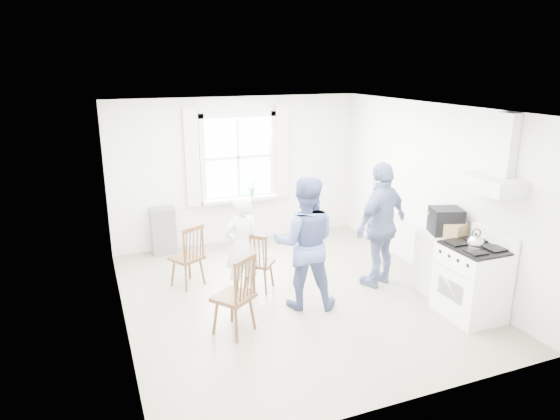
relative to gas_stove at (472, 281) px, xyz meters
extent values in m
cube|color=gray|center=(-1.91, 1.35, -0.49)|extent=(4.62, 5.12, 0.02)
cube|color=silver|center=(-1.91, 3.87, 0.82)|extent=(4.62, 0.04, 2.64)
cube|color=silver|center=(-1.91, -1.17, 0.82)|extent=(4.62, 0.04, 2.64)
cube|color=silver|center=(-4.18, 1.35, 0.82)|extent=(0.04, 5.12, 2.64)
cube|color=silver|center=(0.36, 1.35, 0.82)|extent=(0.04, 5.12, 2.64)
cube|color=white|center=(-1.91, 1.35, 2.13)|extent=(4.62, 5.12, 0.02)
cube|color=white|center=(-1.91, 3.83, 1.07)|extent=(1.20, 0.02, 1.40)
cube|color=silver|center=(-1.91, 3.80, 1.81)|extent=(1.38, 0.09, 0.09)
cube|color=silver|center=(-1.91, 3.80, 0.32)|extent=(1.38, 0.09, 0.09)
cube|color=silver|center=(-2.56, 3.80, 1.07)|extent=(0.09, 0.09, 1.58)
cube|color=silver|center=(-1.27, 3.80, 1.07)|extent=(0.09, 0.09, 1.58)
cube|color=silver|center=(-1.91, 3.73, 0.34)|extent=(1.38, 0.24, 0.06)
cube|color=beige|center=(-2.73, 3.79, 1.12)|extent=(0.24, 0.05, 1.70)
cube|color=beige|center=(-1.09, 3.79, 1.12)|extent=(0.24, 0.05, 1.70)
cube|color=silver|center=(0.11, 0.00, 1.26)|extent=(0.45, 0.76, 0.18)
cube|color=silver|center=(0.26, 0.00, 1.73)|extent=(0.14, 0.30, 0.76)
cube|color=slate|center=(-3.31, 3.68, -0.08)|extent=(0.40, 0.30, 0.80)
cube|color=white|center=(-0.01, 0.00, -0.02)|extent=(0.65, 0.76, 0.92)
cube|color=black|center=(-0.01, 0.00, 0.45)|extent=(0.61, 0.72, 0.03)
cube|color=white|center=(0.29, 0.00, 0.54)|extent=(0.06, 0.76, 0.20)
cylinder|color=silver|center=(-0.35, 0.00, 0.22)|extent=(0.02, 0.61, 0.02)
sphere|color=silver|center=(-0.10, -0.08, 0.56)|extent=(0.19, 0.19, 0.19)
cylinder|color=silver|center=(-0.10, -0.08, 0.51)|extent=(0.17, 0.17, 0.04)
torus|color=black|center=(-0.10, -0.08, 0.68)|extent=(0.12, 0.05, 0.12)
cube|color=silver|center=(0.07, 0.70, -0.03)|extent=(0.50, 0.55, 0.90)
cube|color=black|center=(0.07, 0.66, 0.51)|extent=(0.49, 0.47, 0.19)
cube|color=black|center=(0.07, 0.66, 0.69)|extent=(0.49, 0.47, 0.17)
cube|color=olive|center=(0.09, 0.49, 0.51)|extent=(0.35, 0.31, 0.19)
cube|color=#482B17|center=(-3.20, 2.24, -0.05)|extent=(0.54, 0.53, 0.05)
cube|color=#482B17|center=(-3.11, 2.09, 0.21)|extent=(0.36, 0.23, 0.52)
cylinder|color=#482B17|center=(-3.20, 2.24, -0.28)|extent=(0.03, 0.03, 0.41)
cube|color=#482B17|center=(-2.27, 1.74, -0.08)|extent=(0.52, 0.52, 0.04)
cube|color=#482B17|center=(-2.37, 1.61, 0.16)|extent=(0.31, 0.27, 0.48)
cylinder|color=#482B17|center=(-2.27, 1.74, -0.29)|extent=(0.03, 0.03, 0.39)
cube|color=#482B17|center=(-2.95, 0.72, -0.02)|extent=(0.59, 0.59, 0.05)
cube|color=#482B17|center=(-2.83, 0.57, 0.26)|extent=(0.37, 0.30, 0.55)
cylinder|color=#482B17|center=(-2.95, 0.72, -0.26)|extent=(0.04, 0.04, 0.44)
imported|color=silver|center=(-2.54, 1.67, 0.23)|extent=(0.59, 0.59, 1.44)
imported|color=#4D5B8F|center=(-1.87, 1.05, 0.41)|extent=(1.12, 1.12, 1.78)
imported|color=navy|center=(-0.56, 1.26, 0.43)|extent=(1.40, 1.40, 1.83)
imported|color=#32713C|center=(-1.69, 3.71, 0.52)|extent=(0.23, 0.23, 0.31)
camera|label=1|loc=(-4.42, -4.52, 2.67)|focal=32.00mm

